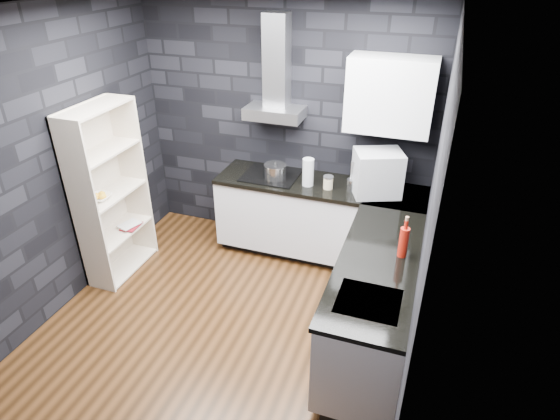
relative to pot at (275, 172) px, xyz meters
The scene contains 28 objects.
ground 1.59m from the pot, 90.83° to the right, with size 3.20×3.20×0.00m, color #452712.
ceiling 2.13m from the pot, 90.83° to the right, with size 3.20×3.20×0.00m, color white.
wall_back 0.53m from the pot, 92.77° to the left, with size 3.20×0.05×2.70m, color black.
wall_front 2.90m from the pot, 90.36° to the right, with size 3.20×0.05×2.70m, color black.
wall_left 2.10m from the pot, 142.72° to the right, with size 0.05×3.20×2.70m, color black.
wall_right 2.07m from the pot, 37.90° to the right, with size 0.05×3.20×2.70m, color black.
toekick_back 1.05m from the pot, 10.47° to the left, with size 2.18×0.50×0.10m, color black.
toekick_right 1.98m from the pot, 41.04° to the right, with size 0.50×1.78×0.10m, color black.
counter_back_cab 0.70m from the pot, ahead, with size 2.20×0.60×0.76m, color silver.
counter_right_cab 1.79m from the pot, 41.92° to the right, with size 0.60×1.80×0.76m, color silver.
counter_back_top 0.49m from the pot, ahead, with size 2.20×0.62×0.04m, color black.
counter_right_top 1.72m from the pot, 42.14° to the right, with size 0.62×1.80×0.04m, color black.
counter_corner_top 1.29m from the pot, ahead, with size 0.62×0.62×0.04m, color black.
hood_body 0.61m from the pot, 110.82° to the left, with size 0.60×0.34×0.12m, color #AEAFB3.
hood_chimney 1.12m from the pot, 105.29° to the left, with size 0.24×0.20×0.90m, color #AEAFB3.
upper_cabinet 1.40m from the pot, ahead, with size 0.80×0.35×0.70m, color silver.
cooktop 0.11m from the pot, 144.23° to the left, with size 0.58×0.50×0.01m, color black.
sink_rim 2.09m from the pot, 52.17° to the right, with size 0.44×0.40×0.01m, color #AEAFB3.
pot is the anchor object (origin of this frame).
glass_vase 0.38m from the pot, ahead, with size 0.12×0.12×0.29m, color silver.
storage_jar 0.59m from the pot, ahead, with size 0.10×0.10×0.12m, color #BFB089.
utensil_crock 0.82m from the pot, ahead, with size 0.10×0.10×0.12m, color #BBBBC0.
appliance_garage 1.07m from the pot, ahead, with size 0.45×0.35×0.45m, color #AFB2B6.
red_bottle 1.76m from the pot, 35.31° to the right, with size 0.07×0.07×0.25m, color #A0190D.
bookshelf 1.69m from the pot, 148.54° to the right, with size 0.34×0.80×1.80m, color beige.
fruit_bowl 1.77m from the pot, 144.42° to the right, with size 0.20×0.20×0.05m, color white.
book_red 1.67m from the pot, 151.85° to the right, with size 0.16×0.02×0.22m, color maroon.
book_second 1.67m from the pot, 152.61° to the right, with size 0.16×0.02×0.22m, color #B2B2B2.
Camera 1 is at (1.55, -2.99, 3.04)m, focal length 30.00 mm.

